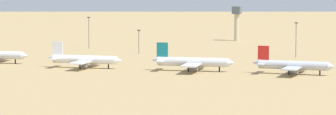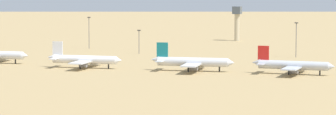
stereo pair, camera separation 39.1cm
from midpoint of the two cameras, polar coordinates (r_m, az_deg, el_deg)
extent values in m
plane|color=tan|center=(376.05, 1.48, -0.85)|extent=(4000.00, 4000.00, 0.00)
cone|color=silver|center=(408.11, -9.46, 0.12)|extent=(3.18, 3.85, 3.57)
cylinder|color=slate|center=(420.61, -10.88, 0.00)|extent=(3.58, 2.41, 2.07)
cylinder|color=black|center=(410.37, -10.08, -0.27)|extent=(0.66, 0.66, 2.07)
cylinder|color=white|center=(386.48, -5.56, -0.13)|extent=(29.70, 6.31, 3.69)
cone|color=white|center=(381.19, -3.30, -0.19)|extent=(3.07, 3.74, 3.50)
cone|color=white|center=(392.31, -7.75, 0.01)|extent=(3.95, 3.45, 3.13)
cube|color=white|center=(390.74, -7.34, 0.62)|extent=(4.81, 0.89, 5.99)
cube|color=white|center=(394.53, -7.13, 0.02)|extent=(3.50, 6.51, 0.33)
cube|color=white|center=(387.74, -7.54, -0.08)|extent=(3.50, 6.51, 0.33)
cube|color=white|center=(386.22, -5.43, -0.22)|extent=(8.88, 29.93, 0.52)
cylinder|color=slate|center=(392.49, -4.95, -0.31)|extent=(3.49, 2.32, 2.03)
cylinder|color=slate|center=(379.58, -5.66, -0.51)|extent=(3.49, 2.32, 2.03)
cylinder|color=black|center=(383.01, -3.98, -0.60)|extent=(0.65, 0.65, 2.03)
cylinder|color=black|center=(389.31, -5.63, -0.51)|extent=(0.65, 0.65, 2.03)
cylinder|color=black|center=(385.19, -5.86, -0.58)|extent=(0.65, 0.65, 2.03)
cylinder|color=silver|center=(372.32, 1.61, -0.29)|extent=(31.08, 7.52, 3.85)
cone|color=silver|center=(369.34, 4.16, -0.35)|extent=(3.31, 3.98, 3.66)
cone|color=silver|center=(375.97, -0.89, -0.15)|extent=(4.22, 3.71, 3.28)
cube|color=#14727A|center=(374.78, -0.41, 0.53)|extent=(5.03, 1.08, 6.26)
cube|color=silver|center=(378.93, -0.27, -0.13)|extent=(3.85, 6.87, 0.35)
cube|color=silver|center=(371.48, -0.55, -0.24)|extent=(3.85, 6.87, 0.35)
cube|color=silver|center=(372.18, 1.76, -0.38)|extent=(10.20, 31.40, 0.54)
cylinder|color=slate|center=(379.19, 2.12, -0.48)|extent=(3.70, 2.52, 2.12)
cylinder|color=slate|center=(365.09, 1.68, -0.71)|extent=(3.70, 2.52, 2.12)
cylinder|color=black|center=(370.47, 3.39, -0.79)|extent=(0.67, 0.67, 2.12)
cylinder|color=black|center=(375.17, 1.46, -0.71)|extent=(0.67, 0.67, 2.12)
cylinder|color=black|center=(370.66, 1.32, -0.78)|extent=(0.67, 0.67, 2.12)
cylinder|color=silver|center=(363.86, 8.25, -0.51)|extent=(29.41, 3.81, 3.67)
cone|color=silver|center=(360.89, 10.73, -0.59)|extent=(2.77, 3.50, 3.49)
cone|color=silver|center=(367.46, 5.81, -0.33)|extent=(3.69, 3.14, 3.12)
cube|color=red|center=(366.29, 6.29, 0.31)|extent=(4.78, 0.48, 5.97)
cube|color=silver|center=(370.26, 6.42, -0.33)|extent=(2.97, 6.26, 0.33)
cube|color=silver|center=(363.16, 6.14, -0.43)|extent=(2.97, 6.26, 0.33)
cube|color=silver|center=(363.73, 8.39, -0.60)|extent=(6.38, 29.42, 0.51)
cylinder|color=slate|center=(370.39, 8.75, -0.70)|extent=(3.32, 2.04, 2.02)
cylinder|color=slate|center=(356.98, 8.30, -0.92)|extent=(3.32, 2.04, 2.02)
cylinder|color=black|center=(362.02, 9.97, -1.02)|extent=(0.64, 0.64, 2.02)
cylinder|color=black|center=(366.60, 8.10, -0.91)|extent=(0.64, 0.64, 2.02)
cylinder|color=black|center=(362.31, 7.96, -0.98)|extent=(0.64, 0.64, 2.02)
cylinder|color=#C6B793|center=(549.36, 4.54, 2.00)|extent=(3.20, 3.20, 17.08)
cube|color=#4C5660|center=(548.83, 4.55, 3.14)|extent=(5.20, 5.20, 4.82)
cylinder|color=#59595E|center=(439.62, 8.43, 1.12)|extent=(0.36, 0.36, 17.26)
cube|color=#333333|center=(439.06, 8.44, 2.28)|extent=(1.80, 0.50, 0.50)
cylinder|color=#59595E|center=(490.76, -5.28, 1.61)|extent=(0.36, 0.36, 17.50)
cube|color=#333333|center=(490.25, -5.29, 2.66)|extent=(1.80, 0.50, 0.50)
cylinder|color=#59595E|center=(455.85, -1.96, 1.01)|extent=(0.36, 0.36, 12.22)
cube|color=#333333|center=(455.41, -1.97, 1.81)|extent=(1.80, 0.50, 0.50)
camera|label=1|loc=(0.20, -90.03, 0.00)|focal=92.26mm
camera|label=2|loc=(0.20, 89.97, 0.00)|focal=92.26mm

